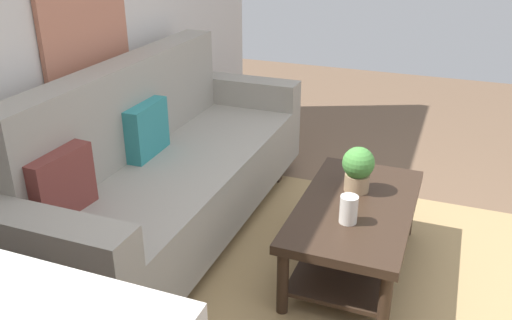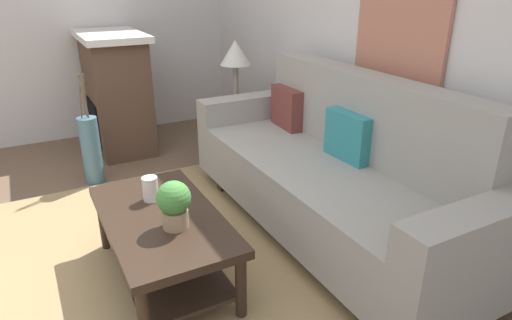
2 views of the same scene
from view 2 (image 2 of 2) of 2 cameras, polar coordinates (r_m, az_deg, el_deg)
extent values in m
plane|color=brown|center=(2.91, -22.80, -14.16)|extent=(9.28, 9.28, 0.00)
cube|color=silver|center=(3.30, 15.77, 16.47)|extent=(5.28, 0.10, 2.70)
cube|color=silver|center=(5.13, -22.21, 17.65)|extent=(0.10, 5.17, 2.70)
cube|color=#A38456|center=(2.96, -13.05, -12.02)|extent=(2.49, 2.07, 0.01)
cube|color=gray|center=(3.02, 8.54, -3.94)|extent=(2.02, 0.84, 0.40)
cube|color=gray|center=(3.04, 13.97, 5.54)|extent=(2.02, 0.20, 0.56)
cube|color=gray|center=(3.86, -1.12, 3.91)|extent=(0.20, 0.84, 0.60)
cube|color=gray|center=(2.31, 25.48, -12.34)|extent=(0.20, 0.84, 0.60)
cube|color=#332319|center=(3.83, 0.28, -2.06)|extent=(0.08, 0.74, 0.12)
cube|color=#332319|center=(2.61, 20.55, -16.87)|extent=(0.08, 0.74, 0.12)
cube|color=brown|center=(3.58, 4.07, 6.74)|extent=(0.37, 0.14, 0.32)
cube|color=teal|center=(2.99, 11.87, 3.04)|extent=(0.36, 0.13, 0.32)
cube|color=#332319|center=(2.55, -12.07, -7.43)|extent=(1.10, 0.60, 0.05)
cube|color=#332319|center=(2.70, -11.57, -12.67)|extent=(0.98, 0.50, 0.02)
cylinder|color=#332319|center=(3.04, -19.01, -7.69)|extent=(0.06, 0.06, 0.38)
cylinder|color=#332319|center=(2.24, -14.21, -19.32)|extent=(0.06, 0.06, 0.38)
cylinder|color=#332319|center=(3.12, -9.98, -5.79)|extent=(0.06, 0.06, 0.38)
cylinder|color=#332319|center=(2.36, -1.95, -15.99)|extent=(0.06, 0.06, 0.38)
cylinder|color=white|center=(2.68, -13.43, -3.63)|extent=(0.09, 0.09, 0.15)
cylinder|color=tan|center=(2.39, -10.34, -7.41)|extent=(0.14, 0.14, 0.10)
sphere|color=#478D3D|center=(2.33, -10.55, -4.81)|extent=(0.18, 0.18, 0.18)
cube|color=#332319|center=(4.28, -2.51, 3.83)|extent=(0.44, 0.44, 0.56)
cylinder|color=gray|center=(4.19, -2.57, 7.58)|extent=(0.16, 0.16, 0.02)
cylinder|color=gray|center=(4.15, -2.61, 9.78)|extent=(0.05, 0.05, 0.35)
cone|color=beige|center=(4.10, -2.69, 13.67)|extent=(0.28, 0.28, 0.22)
cube|color=brown|center=(4.69, -17.43, 7.95)|extent=(0.90, 0.50, 1.10)
cube|color=black|center=(4.72, -20.10, 4.52)|extent=(0.52, 0.02, 0.44)
cube|color=silver|center=(4.59, -18.30, 14.95)|extent=(1.02, 0.58, 0.06)
cylinder|color=slate|center=(4.00, -20.42, 1.15)|extent=(0.16, 0.16, 0.58)
cylinder|color=brown|center=(3.84, -21.33, 7.58)|extent=(0.01, 0.05, 0.36)
cylinder|color=brown|center=(3.87, -21.14, 7.72)|extent=(0.02, 0.03, 0.36)
cylinder|color=brown|center=(3.87, -21.65, 7.63)|extent=(0.02, 0.04, 0.36)
cube|color=#B77056|center=(3.07, 18.15, 16.85)|extent=(0.76, 0.03, 0.75)
camera|label=1|loc=(4.74, -28.87, 22.48)|focal=37.93mm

